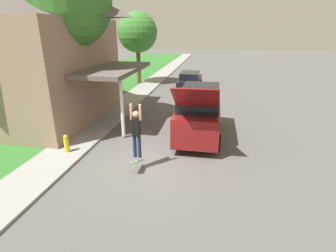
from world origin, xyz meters
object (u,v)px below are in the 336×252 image
Objects in this scene: lawn_tree_far at (137,33)px; fire_hydrant at (66,144)px; lawn_tree_near at (67,2)px; car_down_street at (190,81)px; skateboarder at (136,131)px; suv_parked at (199,112)px; skateboard at (137,162)px.

fire_hydrant is (1.22, -14.68, -4.06)m from lawn_tree_far.
fire_hydrant is at bearing -70.35° from lawn_tree_near.
lawn_tree_far is (0.06, 11.10, -1.45)m from lawn_tree_near.
skateboarder reaches higher than car_down_street.
car_down_street reaches higher than fire_hydrant.
skateboarder is (-1.93, -3.57, 0.30)m from suv_parked.
lawn_tree_near is 4.10× the size of skateboarder.
fire_hydrant is (1.28, -3.58, -5.51)m from lawn_tree_near.
lawn_tree_near is 7.62m from skateboarder.
skateboarder is 2.66× the size of fire_hydrant.
lawn_tree_near is at bearing -90.31° from lawn_tree_far.
lawn_tree_far is at bearing 163.58° from car_down_street.
suv_parked is 4.26m from skateboard.
fire_hydrant is (-3.21, 0.82, 0.09)m from skateboard.
lawn_tree_near is 11.19m from lawn_tree_far.
suv_parked is 7.57× the size of fire_hydrant.
fire_hydrant is at bearing -150.54° from suv_parked.
skateboard is 1.04× the size of fire_hydrant.
lawn_tree_far is 1.11× the size of suv_parked.
suv_parked is 5.92m from fire_hydrant.
suv_parked is 2.84× the size of skateboarder.
skateboarder is at bearing -118.40° from suv_parked.
lawn_tree_far reaches higher than skateboarder.
lawn_tree_near reaches higher than skateboard.
car_down_street reaches higher than skateboard.
lawn_tree_near is 12.05m from car_down_street.
suv_parked is at bearing 61.60° from skateboarder.
car_down_street is 6.12× the size of fire_hydrant.
lawn_tree_far is 1.38× the size of car_down_street.
suv_parked reaches higher than skateboarder.
car_down_street is at bearing 62.99° from lawn_tree_near.
fire_hydrant is at bearing -105.39° from car_down_street.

